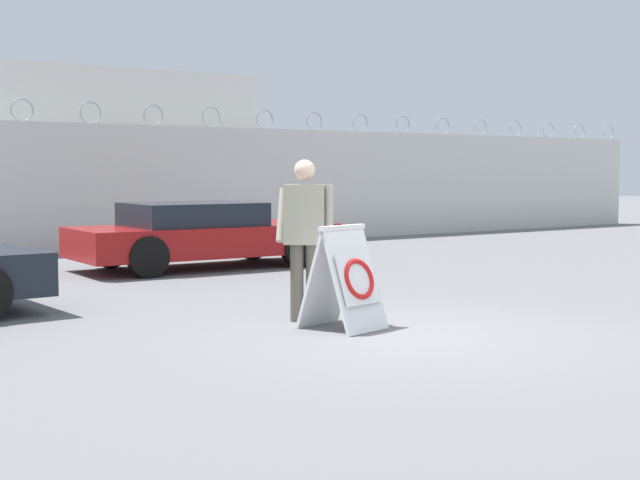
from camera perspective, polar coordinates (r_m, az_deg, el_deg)
ground_plane at (r=9.28m, az=6.14°, el=-6.09°), size 90.00×90.00×0.00m
perimeter_wall at (r=19.02m, az=-16.39°, el=3.23°), size 36.00×0.30×3.13m
building_block at (r=24.01m, az=-14.46°, el=5.13°), size 6.54×5.89×4.06m
barricade_sign at (r=9.50m, az=1.68°, el=-2.43°), size 0.82×0.89×1.12m
security_guard at (r=9.96m, az=-0.98°, el=0.59°), size 0.54×0.65×1.82m
parked_car_rear_sedan at (r=15.63m, az=-7.57°, el=0.36°), size 4.59×2.01×1.14m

